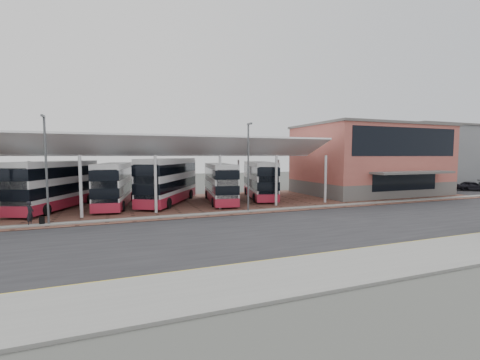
{
  "coord_description": "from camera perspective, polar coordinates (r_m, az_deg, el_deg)",
  "views": [
    {
      "loc": [
        -9.07,
        -20.68,
        5.18
      ],
      "look_at": [
        1.56,
        7.25,
        2.89
      ],
      "focal_mm": 24.0,
      "sensor_mm": 36.0,
      "label": 1
    }
  ],
  "objects": [
    {
      "name": "yellow_line_far",
      "position": [
        17.44,
        11.9,
        -12.91
      ],
      "size": [
        120.0,
        0.12,
        0.01
      ],
      "primitive_type": "cube",
      "color": "gold",
      "rests_on": "road"
    },
    {
      "name": "yellow_line_near",
      "position": [
        17.2,
        12.46,
        -13.17
      ],
      "size": [
        120.0,
        0.12,
        0.01
      ],
      "primitive_type": "cube",
      "color": "gold",
      "rests_on": "road"
    },
    {
      "name": "lamp_east",
      "position": [
        29.15,
        1.49,
        2.76
      ],
      "size": [
        0.16,
        0.9,
        8.07
      ],
      "color": "#505357",
      "rests_on": "ground"
    },
    {
      "name": "bus_3",
      "position": [
        35.38,
        -12.58,
        -0.17
      ],
      "size": [
        7.89,
        11.5,
        4.79
      ],
      "rotation": [
        0.0,
        0.0,
        -0.5
      ],
      "color": "silver",
      "rests_on": "forecourt"
    },
    {
      "name": "lamp_west",
      "position": [
        27.41,
        -31.21,
        2.03
      ],
      "size": [
        0.16,
        0.9,
        8.07
      ],
      "color": "#505357",
      "rests_on": "ground"
    },
    {
      "name": "forecourt",
      "position": [
        35.82,
        -2.62,
        -3.89
      ],
      "size": [
        72.0,
        16.0,
        0.06
      ],
      "primitive_type": "cube",
      "color": "brown",
      "rests_on": "ground"
    },
    {
      "name": "canopy",
      "position": [
        34.75,
        -15.83,
        5.23
      ],
      "size": [
        37.0,
        11.63,
        7.07
      ],
      "color": "silver",
      "rests_on": "ground"
    },
    {
      "name": "bus_4",
      "position": [
        35.29,
        -3.58,
        -0.56
      ],
      "size": [
        3.93,
        10.45,
        4.21
      ],
      "rotation": [
        0.0,
        0.0,
        -0.16
      ],
      "color": "silver",
      "rests_on": "forecourt"
    },
    {
      "name": "north_kerb",
      "position": [
        28.82,
        -2.17,
        -5.84
      ],
      "size": [
        120.0,
        0.8,
        0.14
      ],
      "primitive_type": "cube",
      "color": "slate",
      "rests_on": "ground"
    },
    {
      "name": "carpark_car_a",
      "position": [
        57.34,
        35.97,
        -0.86
      ],
      "size": [
        4.06,
        4.02,
        1.39
      ],
      "primitive_type": "imported",
      "rotation": [
        0.0,
        0.0,
        0.8
      ],
      "color": "black",
      "rests_on": "carpark_surface"
    },
    {
      "name": "terminal",
      "position": [
        47.18,
        22.03,
        3.43
      ],
      "size": [
        18.4,
        14.4,
        9.25
      ],
      "color": "#5F5C59",
      "rests_on": "ground"
    },
    {
      "name": "bus_1",
      "position": [
        35.38,
        -29.82,
        -0.81
      ],
      "size": [
        6.76,
        11.22,
        4.58
      ],
      "rotation": [
        0.0,
        0.0,
        -0.41
      ],
      "color": "silver",
      "rests_on": "forecourt"
    },
    {
      "name": "ground",
      "position": [
        23.17,
        2.81,
        -8.55
      ],
      "size": [
        140.0,
        140.0,
        0.0
      ],
      "primitive_type": "plane",
      "color": "#3F413C"
    },
    {
      "name": "pedestrian",
      "position": [
        28.15,
        -33.26,
        -4.97
      ],
      "size": [
        0.56,
        0.73,
        1.8
      ],
      "primitive_type": "imported",
      "rotation": [
        0.0,
        0.0,
        1.36
      ],
      "color": "black",
      "rests_on": "forecourt"
    },
    {
      "name": "bus_2",
      "position": [
        34.76,
        -21.38,
        -0.8
      ],
      "size": [
        3.98,
        10.81,
        4.35
      ],
      "rotation": [
        0.0,
        0.0,
        -0.15
      ],
      "color": "silver",
      "rests_on": "forecourt"
    },
    {
      "name": "suitcase",
      "position": [
        28.04,
        -31.76,
        -6.19
      ],
      "size": [
        0.34,
        0.25,
        0.59
      ],
      "primitive_type": "cube",
      "color": "black",
      "rests_on": "forecourt"
    },
    {
      "name": "warehouse",
      "position": [
        72.48,
        31.18,
        3.73
      ],
      "size": [
        30.5,
        20.5,
        10.25
      ],
      "color": "slate",
      "rests_on": "ground"
    },
    {
      "name": "bus_5",
      "position": [
        38.69,
        3.52,
        -0.01
      ],
      "size": [
        4.93,
        10.86,
        4.36
      ],
      "rotation": [
        0.0,
        0.0,
        -0.25
      ],
      "color": "silver",
      "rests_on": "forecourt"
    },
    {
      "name": "sidewalk",
      "position": [
        15.65,
        16.62,
        -14.88
      ],
      "size": [
        120.0,
        4.0,
        0.14
      ],
      "primitive_type": "cube",
      "color": "slate",
      "rests_on": "ground"
    },
    {
      "name": "road",
      "position": [
        22.28,
        3.85,
        -9.05
      ],
      "size": [
        120.0,
        14.0,
        0.02
      ],
      "primitive_type": "cube",
      "color": "black",
      "rests_on": "ground"
    }
  ]
}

